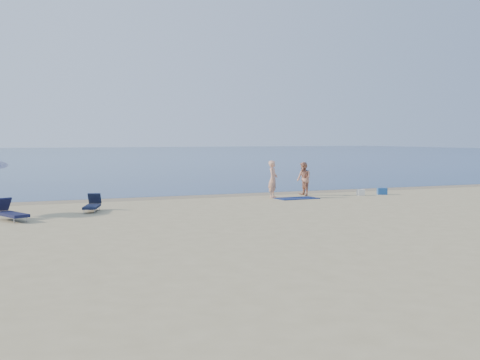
# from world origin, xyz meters

# --- Properties ---
(sea) EXTENTS (240.00, 160.00, 0.01)m
(sea) POSITION_xyz_m (0.00, 100.00, 0.00)
(sea) COLOR #0D254E
(sea) RESTS_ON ground
(wet_sand_strip) EXTENTS (240.00, 1.60, 0.00)m
(wet_sand_strip) POSITION_xyz_m (0.00, 19.40, 0.00)
(wet_sand_strip) COLOR #847254
(wet_sand_strip) RESTS_ON ground
(person_left) EXTENTS (0.74, 0.77, 1.77)m
(person_left) POSITION_xyz_m (2.05, 17.41, 0.89)
(person_left) COLOR tan
(person_left) RESTS_ON ground
(person_right) EXTENTS (0.63, 0.81, 1.66)m
(person_right) POSITION_xyz_m (3.96, 17.86, 0.83)
(person_right) COLOR tan
(person_right) RESTS_ON ground
(beach_towel) EXTENTS (1.96, 1.13, 0.03)m
(beach_towel) POSITION_xyz_m (2.89, 16.59, 0.02)
(beach_towel) COLOR #0F1C4B
(beach_towel) RESTS_ON ground
(white_bag) EXTENTS (0.39, 0.35, 0.28)m
(white_bag) POSITION_xyz_m (6.58, 16.78, 0.14)
(white_bag) COLOR silver
(white_bag) RESTS_ON ground
(blue_cooler) EXTENTS (0.56, 0.49, 0.33)m
(blue_cooler) POSITION_xyz_m (7.83, 16.73, 0.17)
(blue_cooler) COLOR #1B4C95
(blue_cooler) RESTS_ON ground
(lounger_left) EXTENTS (1.18, 1.79, 0.75)m
(lounger_left) POSITION_xyz_m (-9.78, 13.78, 0.27)
(lounger_left) COLOR #131635
(lounger_left) RESTS_ON ground
(lounger_right) EXTENTS (0.96, 1.60, 0.67)m
(lounger_right) POSITION_xyz_m (-6.76, 15.32, 0.24)
(lounger_right) COLOR #121931
(lounger_right) RESTS_ON ground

